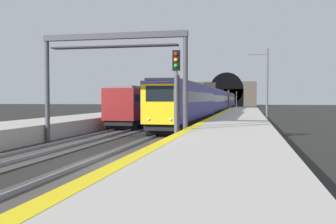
{
  "coord_description": "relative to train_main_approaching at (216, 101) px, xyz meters",
  "views": [
    {
      "loc": [
        -15.36,
        -5.62,
        2.71
      ],
      "look_at": [
        12.1,
        0.18,
        1.73
      ],
      "focal_mm": 41.42,
      "sensor_mm": 36.0,
      "label": 1
    }
  ],
  "objects": [
    {
      "name": "train_main_approaching",
      "position": [
        0.0,
        0.0,
        0.0
      ],
      "size": [
        82.34,
        3.17,
        5.01
      ],
      "rotation": [
        0.0,
        0.0,
        3.12
      ],
      "color": "navy",
      "rests_on": "ground_plane"
    },
    {
      "name": "ground_plane",
      "position": [
        -50.73,
        -0.0,
        -2.34
      ],
      "size": [
        320.0,
        320.0,
        0.0
      ],
      "primitive_type": "plane",
      "color": "black"
    },
    {
      "name": "railway_signal_near",
      "position": [
        -46.44,
        -1.91,
        0.81
      ],
      "size": [
        0.39,
        0.38,
        5.19
      ],
      "rotation": [
        0.0,
        0.0,
        3.14
      ],
      "color": "#4C4C54",
      "rests_on": "ground_plane"
    },
    {
      "name": "tunnel_portal",
      "position": [
        70.88,
        2.3,
        2.02
      ],
      "size": [
        2.3,
        20.57,
        11.8
      ],
      "color": "#51473D",
      "rests_on": "ground_plane"
    },
    {
      "name": "platform_right",
      "position": [
        -50.73,
        -4.6,
        -1.8
      ],
      "size": [
        112.0,
        4.76,
        1.08
      ],
      "primitive_type": "cube",
      "color": "#ADA89E",
      "rests_on": "ground_plane"
    },
    {
      "name": "railway_signal_far",
      "position": [
        46.37,
        -1.91,
        0.6
      ],
      "size": [
        0.39,
        0.38,
        4.81
      ],
      "rotation": [
        0.0,
        0.0,
        3.14
      ],
      "color": "#4C4C54",
      "rests_on": "ground_plane"
    },
    {
      "name": "platform_right_edge_strip",
      "position": [
        -50.73,
        -2.47,
        -1.25
      ],
      "size": [
        112.0,
        0.5,
        0.01
      ],
      "primitive_type": "cube",
      "color": "yellow",
      "rests_on": "platform_right"
    },
    {
      "name": "train_adjacent_platform",
      "position": [
        -6.59,
        4.6,
        -0.17
      ],
      "size": [
        59.56,
        3.22,
        4.67
      ],
      "rotation": [
        0.0,
        0.0,
        -0.02
      ],
      "color": "maroon",
      "rests_on": "ground_plane"
    },
    {
      "name": "railway_signal_mid",
      "position": [
        3.83,
        -1.91,
        0.22
      ],
      "size": [
        0.39,
        0.38,
        4.29
      ],
      "rotation": [
        0.0,
        0.0,
        3.14
      ],
      "color": "#4C4C54",
      "rests_on": "ground_plane"
    },
    {
      "name": "track_adjacent_line",
      "position": [
        -50.73,
        4.6,
        -2.3
      ],
      "size": [
        160.0,
        3.09,
        0.21
      ],
      "color": "#423D38",
      "rests_on": "ground_plane"
    },
    {
      "name": "overhead_signal_gantry",
      "position": [
        -44.23,
        2.3,
        2.69
      ],
      "size": [
        0.7,
        8.92,
        6.58
      ],
      "color": "#3F3F47",
      "rests_on": "ground_plane"
    },
    {
      "name": "track_main_line",
      "position": [
        -50.73,
        -0.0,
        -2.3
      ],
      "size": [
        160.0,
        2.84,
        0.21
      ],
      "color": "#423D38",
      "rests_on": "ground_plane"
    },
    {
      "name": "catenary_mast_near",
      "position": [
        -24.58,
        -7.35,
        1.71
      ],
      "size": [
        0.22,
        2.07,
        7.89
      ],
      "color": "#595B60",
      "rests_on": "ground_plane"
    }
  ]
}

